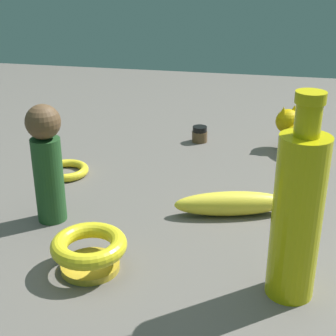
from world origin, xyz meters
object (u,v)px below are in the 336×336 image
at_px(bottle_tall, 297,214).
at_px(bowl, 89,250).
at_px(person_figure_adult, 47,161).
at_px(bangle, 66,170).
at_px(banana, 231,204).
at_px(cat_figurine, 298,135).
at_px(nail_polish_jar, 200,134).

relative_size(bottle_tall, bowl, 2.54).
xyz_separation_m(bottle_tall, person_figure_adult, (0.12, 0.38, -0.01)).
bearing_deg(bangle, person_figure_adult, -164.16).
height_order(bottle_tall, bowl, bottle_tall).
distance_m(bangle, bottle_tall, 0.54).
distance_m(person_figure_adult, bowl, 0.18).
distance_m(banana, cat_figurine, 0.33).
height_order(nail_polish_jar, bowl, bowl).
height_order(cat_figurine, bowl, cat_figurine).
bearing_deg(cat_figurine, person_figure_adult, 133.87).
height_order(bangle, banana, banana).
bearing_deg(bowl, bottle_tall, -88.97).
relative_size(bangle, banana, 0.48).
bearing_deg(person_figure_adult, cat_figurine, -46.13).
xyz_separation_m(nail_polish_jar, person_figure_adult, (-0.42, 0.18, 0.09)).
bearing_deg(bottle_tall, nail_polish_jar, 20.33).
distance_m(banana, bottle_tall, 0.24).
distance_m(cat_figurine, person_figure_adult, 0.57).
xyz_separation_m(bangle, bowl, (-0.30, -0.16, 0.02)).
distance_m(bangle, person_figure_adult, 0.21).
bearing_deg(nail_polish_jar, person_figure_adult, 156.27).
height_order(bottle_tall, person_figure_adult, bottle_tall).
xyz_separation_m(bangle, banana, (-0.10, -0.34, 0.01)).
distance_m(bottle_tall, person_figure_adult, 0.40).
bearing_deg(bangle, cat_figurine, -64.93).
height_order(bottle_tall, nail_polish_jar, bottle_tall).
height_order(banana, nail_polish_jar, banana).
bearing_deg(bottle_tall, bangle, 55.71).
bearing_deg(cat_figurine, bowl, 150.22).
xyz_separation_m(banana, person_figure_adult, (-0.08, 0.29, 0.08)).
distance_m(nail_polish_jar, person_figure_adult, 0.47).
bearing_deg(banana, person_figure_adult, 179.49).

